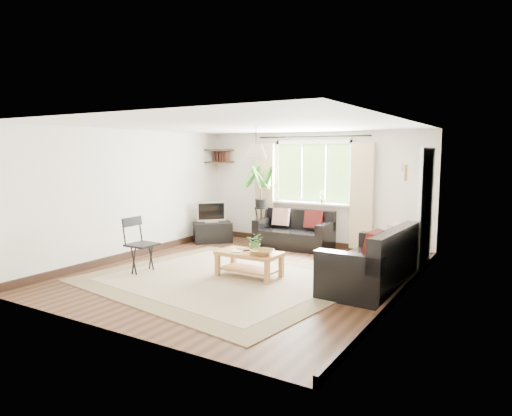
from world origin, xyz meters
The scene contains 24 objects.
floor centered at (0.00, 0.00, 0.00)m, with size 5.50×5.50×0.00m, color black.
ceiling centered at (0.00, 0.00, 2.40)m, with size 5.50×5.50×0.00m, color white.
wall_back centered at (0.00, 2.75, 1.20)m, with size 5.00×0.02×2.40m, color silver.
wall_front centered at (0.00, -2.75, 1.20)m, with size 5.00×0.02×2.40m, color silver.
wall_left centered at (-2.50, 0.00, 1.20)m, with size 0.02×5.50×2.40m, color silver.
wall_right centered at (2.50, 0.00, 1.20)m, with size 0.02×5.50×2.40m, color silver.
rug centered at (-0.12, -0.44, 0.01)m, with size 3.87×3.32×0.02m, color beige.
window centered at (0.00, 2.71, 1.55)m, with size 2.50×0.16×2.16m, color white, non-canonical shape.
door centered at (2.47, 1.70, 1.00)m, with size 0.06×0.96×2.06m, color silver.
corner_shelf centered at (-2.25, 2.50, 1.89)m, with size 0.50×0.50×0.34m, color black, non-canonical shape.
pendant_lamp centered at (0.00, 0.40, 2.05)m, with size 0.36×0.36×0.54m, color beige, non-canonical shape.
wall_sconce centered at (2.43, 0.30, 1.74)m, with size 0.12×0.12×0.28m, color beige, non-canonical shape.
sofa_back centered at (-0.23, 2.30, 0.37)m, with size 1.57×0.78×0.74m, color black, non-canonical shape.
sofa_right centered at (1.98, 0.34, 0.43)m, with size 0.92×1.84×0.86m, color black, non-canonical shape.
coffee_table centered at (0.17, -0.09, 0.21)m, with size 1.01×0.55×0.41m, color brown, non-canonical shape.
table_plant centered at (0.26, -0.05, 0.57)m, with size 0.28×0.24×0.31m, color #3D6E2C.
bowl centered at (0.46, -0.18, 0.46)m, with size 0.35×0.35×0.09m, color olive.
book_a centered at (-0.09, -0.18, 0.42)m, with size 0.17×0.24×0.02m, color silver.
book_b centered at (-0.03, 0.02, 0.43)m, with size 0.17×0.23×0.02m, color #523020.
tv_stand centered at (-2.03, 1.92, 0.22)m, with size 0.82×0.46×0.44m, color black.
tv centered at (-2.07, 1.92, 0.68)m, with size 0.63×0.21×0.48m, color #A5A5AA, non-canonical shape.
palm_stand centered at (-1.03, 2.33, 0.86)m, with size 0.67×0.67×1.72m, color black, non-canonical shape.
folding_chair centered at (-1.47, -0.78, 0.46)m, with size 0.47×0.47×0.92m, color black, non-canonical shape.
sill_plant centered at (0.25, 2.63, 1.06)m, with size 0.14×0.10×0.27m, color #2D6023.
Camera 1 is at (3.91, -6.10, 1.98)m, focal length 32.00 mm.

